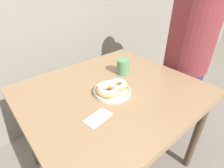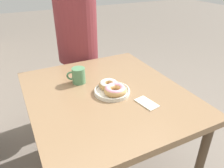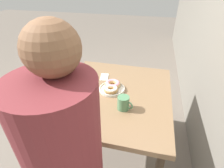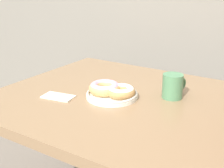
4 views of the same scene
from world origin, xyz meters
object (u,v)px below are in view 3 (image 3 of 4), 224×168
(donut_plate, at_px, (112,87))
(coffee_mug, at_px, (124,103))
(person_figure, at_px, (66,166))
(dining_table, at_px, (114,99))
(napkin, at_px, (104,77))

(donut_plate, height_order, coffee_mug, coffee_mug)
(coffee_mug, distance_m, person_figure, 0.57)
(person_figure, bearing_deg, coffee_mug, 161.89)
(dining_table, bearing_deg, coffee_mug, 30.02)
(dining_table, distance_m, donut_plate, 0.11)
(coffee_mug, relative_size, person_figure, 0.08)
(dining_table, bearing_deg, person_figure, -5.34)
(dining_table, xyz_separation_m, coffee_mug, (0.19, 0.11, 0.13))
(donut_plate, distance_m, napkin, 0.23)
(dining_table, relative_size, napkin, 7.19)
(donut_plate, height_order, napkin, donut_plate)
(coffee_mug, xyz_separation_m, person_figure, (0.55, -0.18, 0.00))
(coffee_mug, height_order, person_figure, person_figure)
(dining_table, height_order, coffee_mug, coffee_mug)
(donut_plate, distance_m, coffee_mug, 0.26)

